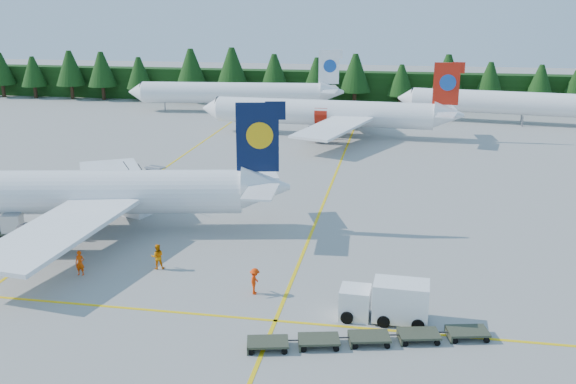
% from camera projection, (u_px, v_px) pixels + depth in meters
% --- Properties ---
extents(ground, '(320.00, 320.00, 0.00)m').
position_uv_depth(ground, '(209.00, 274.00, 45.89)').
color(ground, '#A2A29C').
rests_on(ground, ground).
extents(taxi_stripe_a, '(0.25, 120.00, 0.01)m').
position_uv_depth(taxi_stripe_a, '(136.00, 188.00, 67.10)').
color(taxi_stripe_a, yellow).
rests_on(taxi_stripe_a, ground).
extents(taxi_stripe_b, '(0.25, 120.00, 0.01)m').
position_uv_depth(taxi_stripe_b, '(326.00, 198.00, 63.75)').
color(taxi_stripe_b, yellow).
rests_on(taxi_stripe_b, ground).
extents(taxi_stripe_cross, '(80.00, 0.25, 0.01)m').
position_uv_depth(taxi_stripe_cross, '(182.00, 313.00, 40.22)').
color(taxi_stripe_cross, yellow).
rests_on(taxi_stripe_cross, ground).
extents(treeline_hedge, '(220.00, 4.00, 6.00)m').
position_uv_depth(treeline_hedge, '(333.00, 87.00, 122.40)').
color(treeline_hedge, black).
rests_on(treeline_hedge, ground).
extents(airliner_navy, '(37.06, 30.21, 10.87)m').
position_uv_depth(airliner_navy, '(47.00, 193.00, 53.94)').
color(airliner_navy, white).
rests_on(airliner_navy, ground).
extents(airliner_red, '(37.15, 30.52, 10.80)m').
position_uv_depth(airliner_red, '(319.00, 113.00, 92.67)').
color(airliner_red, white).
rests_on(airliner_red, ground).
extents(airliner_far_left, '(37.11, 7.05, 10.80)m').
position_uv_depth(airliner_far_left, '(225.00, 93.00, 112.41)').
color(airliner_far_left, white).
rests_on(airliner_far_left, ground).
extents(airliner_far_right, '(36.45, 8.12, 10.63)m').
position_uv_depth(airliner_far_right, '(505.00, 102.00, 101.95)').
color(airliner_far_right, white).
rests_on(airliner_far_right, ground).
extents(airstairs, '(4.47, 6.07, 3.61)m').
position_uv_depth(airstairs, '(132.00, 204.00, 59.13)').
color(airstairs, white).
rests_on(airstairs, ground).
extents(service_truck, '(5.40, 2.15, 2.57)m').
position_uv_depth(service_truck, '(384.00, 301.00, 39.01)').
color(service_truck, white).
rests_on(service_truck, ground).
extents(dolly_train, '(13.75, 5.15, 0.14)m').
position_uv_depth(dolly_train, '(369.00, 336.00, 36.54)').
color(dolly_train, '#373D2C').
rests_on(dolly_train, ground).
extents(crew_a, '(0.70, 0.48, 1.83)m').
position_uv_depth(crew_a, '(80.00, 263.00, 45.53)').
color(crew_a, '#FF4905').
rests_on(crew_a, ground).
extents(crew_b, '(1.11, 0.99, 1.89)m').
position_uv_depth(crew_b, '(158.00, 257.00, 46.62)').
color(crew_b, orange).
rests_on(crew_b, ground).
extents(crew_c, '(0.52, 0.76, 1.82)m').
position_uv_depth(crew_c, '(255.00, 281.00, 42.59)').
color(crew_c, '#F63505').
rests_on(crew_c, ground).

